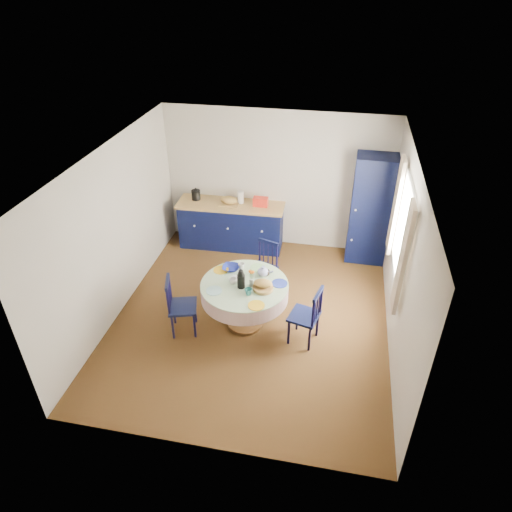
% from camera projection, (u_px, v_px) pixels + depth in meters
% --- Properties ---
extents(floor, '(4.50, 4.50, 0.00)m').
position_uv_depth(floor, '(252.00, 317.00, 6.88)').
color(floor, black).
rests_on(floor, ground).
extents(ceiling, '(4.50, 4.50, 0.00)m').
position_uv_depth(ceiling, '(251.00, 159.00, 5.52)').
color(ceiling, white).
rests_on(ceiling, wall_back).
extents(wall_back, '(4.00, 0.02, 2.50)m').
position_uv_depth(wall_back, '(277.00, 181.00, 8.05)').
color(wall_back, beige).
rests_on(wall_back, floor).
extents(wall_left, '(0.02, 4.50, 2.50)m').
position_uv_depth(wall_left, '(114.00, 232.00, 6.52)').
color(wall_left, beige).
rests_on(wall_left, floor).
extents(wall_right, '(0.02, 4.50, 2.50)m').
position_uv_depth(wall_right, '(403.00, 262.00, 5.88)').
color(wall_right, beige).
rests_on(wall_right, floor).
extents(window, '(0.10, 1.74, 1.45)m').
position_uv_depth(window, '(401.00, 232.00, 5.98)').
color(window, white).
rests_on(window, wall_right).
extents(kitchen_counter, '(1.94, 0.66, 1.10)m').
position_uv_depth(kitchen_counter, '(231.00, 224.00, 8.38)').
color(kitchen_counter, black).
rests_on(kitchen_counter, floor).
extents(pantry_cabinet, '(0.68, 0.50, 1.92)m').
position_uv_depth(pantry_cabinet, '(371.00, 210.00, 7.74)').
color(pantry_cabinet, black).
rests_on(pantry_cabinet, floor).
extents(dining_table, '(1.23, 1.23, 1.02)m').
position_uv_depth(dining_table, '(245.00, 291.00, 6.40)').
color(dining_table, '#583319').
rests_on(dining_table, floor).
extents(chair_left, '(0.48, 0.49, 0.90)m').
position_uv_depth(chair_left, '(180.00, 305.00, 6.39)').
color(chair_left, black).
rests_on(chair_left, floor).
extents(chair_far, '(0.48, 0.47, 0.86)m').
position_uv_depth(chair_far, '(264.00, 267.00, 7.23)').
color(chair_far, black).
rests_on(chair_far, floor).
extents(chair_right, '(0.47, 0.48, 0.90)m').
position_uv_depth(chair_right, '(307.00, 315.00, 6.22)').
color(chair_right, black).
rests_on(chair_right, floor).
extents(mug_a, '(0.11, 0.11, 0.09)m').
position_uv_depth(mug_a, '(233.00, 281.00, 6.32)').
color(mug_a, silver).
rests_on(mug_a, dining_table).
extents(mug_b, '(0.10, 0.10, 0.09)m').
position_uv_depth(mug_b, '(248.00, 292.00, 6.11)').
color(mug_b, '#236564').
rests_on(mug_b, dining_table).
extents(mug_c, '(0.11, 0.11, 0.09)m').
position_uv_depth(mug_c, '(266.00, 273.00, 6.48)').
color(mug_c, black).
rests_on(mug_c, dining_table).
extents(mug_d, '(0.10, 0.10, 0.09)m').
position_uv_depth(mug_d, '(241.00, 266.00, 6.62)').
color(mug_d, silver).
rests_on(mug_d, dining_table).
extents(cobalt_bowl, '(0.25, 0.25, 0.06)m').
position_uv_depth(cobalt_bowl, '(231.00, 268.00, 6.61)').
color(cobalt_bowl, navy).
rests_on(cobalt_bowl, dining_table).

